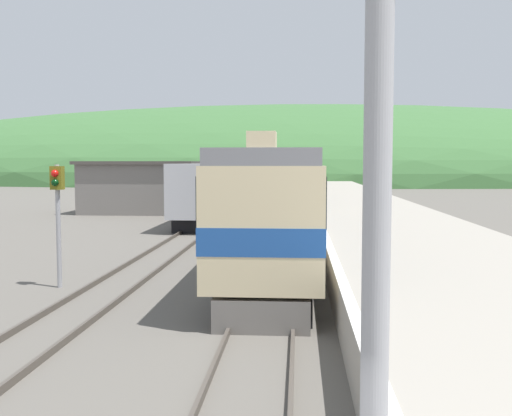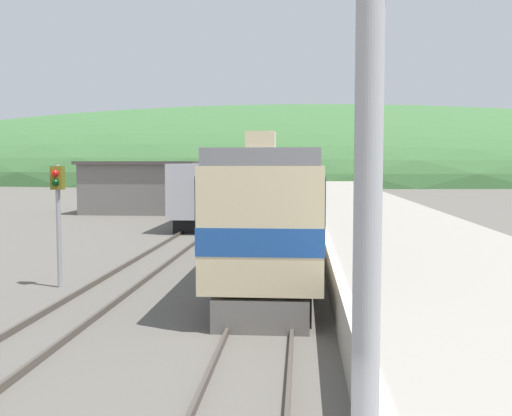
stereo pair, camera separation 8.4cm
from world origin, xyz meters
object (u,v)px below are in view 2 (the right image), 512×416
at_px(carriage_second, 289,184).
at_px(siding_train, 233,185).
at_px(express_train_lead_car, 278,203).
at_px(carriage_fourth, 296,173).
at_px(carriage_fifth, 297,171).
at_px(signal_post_siding, 58,199).
at_px(carriage_third, 293,177).

xyz_separation_m(carriage_second, siding_train, (-4.79, 4.41, -0.31)).
distance_m(express_train_lead_car, carriage_fourth, 67.26).
distance_m(carriage_fifth, signal_post_siding, 95.39).
relative_size(carriage_fifth, signal_post_siding, 5.74).
bearing_deg(carriage_fourth, express_train_lead_car, -90.00).
relative_size(express_train_lead_car, carriage_fifth, 0.95).
height_order(express_train_lead_car, carriage_second, express_train_lead_car).
xyz_separation_m(express_train_lead_car, signal_post_siding, (-6.48, -5.41, 0.44)).
height_order(express_train_lead_car, siding_train, express_train_lead_car).
bearing_deg(signal_post_siding, carriage_second, 76.81).
bearing_deg(siding_train, carriage_second, -42.65).
bearing_deg(carriage_fifth, carriage_fourth, -90.00).
bearing_deg(siding_train, carriage_fifth, 85.66).
bearing_deg(carriage_second, signal_post_siding, -103.19).
distance_m(carriage_fourth, siding_train, 40.88).
bearing_deg(express_train_lead_car, siding_train, 100.19).
bearing_deg(carriage_fourth, signal_post_siding, -95.10).
bearing_deg(carriage_third, carriage_fourth, 90.00).
xyz_separation_m(carriage_second, carriage_fourth, (0.00, 45.01, 0.00)).
distance_m(express_train_lead_car, carriage_fifth, 89.76).
distance_m(express_train_lead_car, carriage_second, 22.25).
height_order(carriage_fourth, carriage_fifth, same).
relative_size(carriage_third, signal_post_siding, 5.74).
relative_size(carriage_fourth, siding_train, 0.58).
relative_size(express_train_lead_car, carriage_second, 0.95).
height_order(carriage_second, siding_train, carriage_second).
xyz_separation_m(express_train_lead_car, carriage_second, (0.00, 22.25, -0.01)).
distance_m(carriage_second, carriage_fourth, 45.01).
relative_size(carriage_second, carriage_third, 1.00).
xyz_separation_m(carriage_third, signal_post_siding, (-6.48, -50.16, 0.45)).
distance_m(carriage_second, carriage_fifth, 67.51).
relative_size(carriage_second, carriage_fifth, 1.00).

